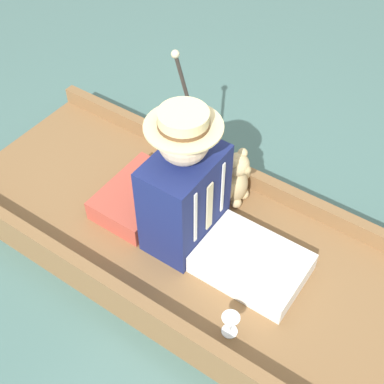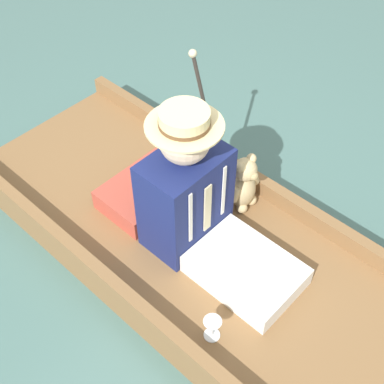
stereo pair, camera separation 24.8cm
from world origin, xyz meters
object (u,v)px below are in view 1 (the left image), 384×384
teddy_bear (237,179)px  wine_glass (231,321)px  walking_cane (190,106)px  seated_person (199,203)px

teddy_bear → wine_glass: bearing=29.6°
wine_glass → walking_cane: 1.13m
teddy_bear → wine_glass: 0.80m
seated_person → teddy_bear: (-0.35, 0.00, -0.14)m
seated_person → teddy_bear: size_ratio=2.39×
wine_glass → walking_cane: walking_cane is taller
walking_cane → seated_person: bearing=39.4°
seated_person → walking_cane: bearing=-143.3°
seated_person → wine_glass: 0.56m
teddy_bear → wine_glass: (0.69, 0.39, -0.07)m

